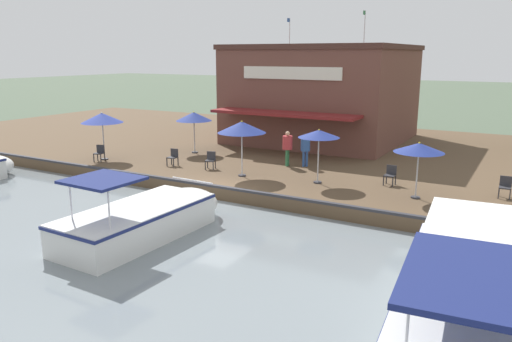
# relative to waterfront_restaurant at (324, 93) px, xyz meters

# --- Properties ---
(ground_plane) EXTENTS (220.00, 220.00, 0.00)m
(ground_plane) POSITION_rel_waterfront_restaurant_xyz_m (13.89, 0.74, -3.66)
(ground_plane) COLOR #4C5B47
(quay_deck) EXTENTS (22.00, 56.00, 0.60)m
(quay_deck) POSITION_rel_waterfront_restaurant_xyz_m (2.89, 0.74, -3.36)
(quay_deck) COLOR brown
(quay_deck) RESTS_ON ground
(quay_edge_fender) EXTENTS (0.20, 50.40, 0.10)m
(quay_edge_fender) POSITION_rel_waterfront_restaurant_xyz_m (13.79, 0.74, -3.01)
(quay_edge_fender) COLOR #2D2D33
(quay_edge_fender) RESTS_ON quay_deck
(waterfront_restaurant) EXTENTS (11.88, 10.37, 8.14)m
(waterfront_restaurant) POSITION_rel_waterfront_restaurant_xyz_m (0.00, 0.00, 0.00)
(waterfront_restaurant) COLOR brown
(waterfront_restaurant) RESTS_ON quay_deck
(patio_umbrella_back_row) EXTENTS (2.03, 2.03, 2.38)m
(patio_umbrella_back_row) POSITION_rel_waterfront_restaurant_xyz_m (8.01, -4.60, -0.96)
(patio_umbrella_back_row) COLOR #B7B7B7
(patio_umbrella_back_row) RESTS_ON quay_deck
(patio_umbrella_by_entrance) EXTENTS (1.93, 1.93, 2.24)m
(patio_umbrella_by_entrance) POSITION_rel_waterfront_restaurant_xyz_m (11.27, 8.53, -1.04)
(patio_umbrella_by_entrance) COLOR #B7B7B7
(patio_umbrella_by_entrance) RESTS_ON quay_deck
(patio_umbrella_mid_patio_right) EXTENTS (1.80, 1.80, 2.40)m
(patio_umbrella_mid_patio_right) POSITION_rel_waterfront_restaurant_xyz_m (10.96, 4.25, -0.88)
(patio_umbrella_mid_patio_right) COLOR #B7B7B7
(patio_umbrella_mid_patio_right) RESTS_ON quay_deck
(patio_umbrella_near_quay_edge) EXTENTS (2.22, 2.22, 2.59)m
(patio_umbrella_near_quay_edge) POSITION_rel_waterfront_restaurant_xyz_m (11.49, 0.68, -0.77)
(patio_umbrella_near_quay_edge) COLOR #B7B7B7
(patio_umbrella_near_quay_edge) RESTS_ON quay_deck
(patio_umbrella_mid_patio_left) EXTENTS (2.19, 2.19, 2.56)m
(patio_umbrella_mid_patio_left) POSITION_rel_waterfront_restaurant_xyz_m (11.95, -7.68, -0.81)
(patio_umbrella_mid_patio_left) COLOR #B7B7B7
(patio_umbrella_mid_patio_left) RESTS_ON quay_deck
(cafe_chair_mid_patio) EXTENTS (0.45, 0.45, 0.85)m
(cafe_chair_mid_patio) POSITION_rel_waterfront_restaurant_xyz_m (9.46, 11.57, -2.58)
(cafe_chair_mid_patio) COLOR #2D2D33
(cafe_chair_mid_patio) RESTS_ON quay_deck
(cafe_chair_far_corner_seat) EXTENTS (0.46, 0.46, 0.85)m
(cafe_chair_far_corner_seat) POSITION_rel_waterfront_restaurant_xyz_m (9.70, 7.11, -2.58)
(cafe_chair_far_corner_seat) COLOR #2D2D33
(cafe_chair_far_corner_seat) RESTS_ON quay_deck
(cafe_chair_back_row_seat) EXTENTS (0.47, 0.47, 0.85)m
(cafe_chair_back_row_seat) POSITION_rel_waterfront_restaurant_xyz_m (11.28, -3.54, -2.58)
(cafe_chair_back_row_seat) COLOR #2D2D33
(cafe_chair_back_row_seat) RESTS_ON quay_deck
(cafe_chair_under_first_umbrella) EXTENTS (0.55, 0.55, 0.85)m
(cafe_chair_under_first_umbrella) POSITION_rel_waterfront_restaurant_xyz_m (12.34, -7.63, -2.58)
(cafe_chair_under_first_umbrella) COLOR #2D2D33
(cafe_chair_under_first_umbrella) RESTS_ON quay_deck
(cafe_chair_beside_entrance) EXTENTS (0.56, 0.56, 0.85)m
(cafe_chair_beside_entrance) POSITION_rel_waterfront_restaurant_xyz_m (10.96, -1.45, -2.58)
(cafe_chair_beside_entrance) COLOR #2D2D33
(cafe_chair_beside_entrance) RESTS_ON quay_deck
(person_mid_patio) EXTENTS (0.50, 0.50, 1.77)m
(person_mid_patio) POSITION_rel_waterfront_restaurant_xyz_m (8.49, 1.56, -1.94)
(person_mid_patio) COLOR #337547
(person_mid_patio) RESTS_ON quay_deck
(person_at_quay_edge) EXTENTS (0.47, 0.47, 1.65)m
(person_at_quay_edge) POSITION_rel_waterfront_restaurant_xyz_m (8.18, 2.40, -2.02)
(person_at_quay_edge) COLOR #2D5193
(person_at_quay_edge) RESTS_ON quay_deck
(motorboat_outer_channel) EXTENTS (6.63, 2.61, 2.36)m
(motorboat_outer_channel) POSITION_rel_waterfront_restaurant_xyz_m (18.38, 1.11, -2.98)
(motorboat_outer_channel) COLOR silver
(motorboat_outer_channel) RESTS_ON river_water
(motorboat_fourth_along) EXTENTS (9.59, 3.97, 2.42)m
(motorboat_fourth_along) POSITION_rel_waterfront_restaurant_xyz_m (19.32, 11.69, -2.69)
(motorboat_fourth_along) COLOR white
(motorboat_fourth_along) RESTS_ON river_water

